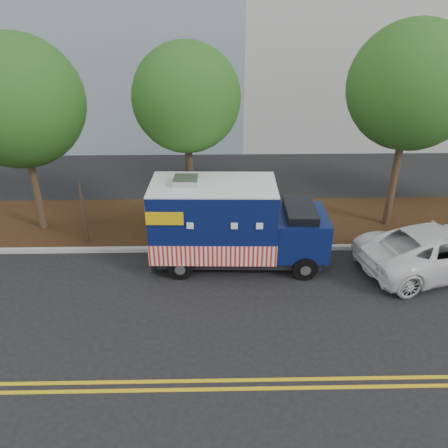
{
  "coord_description": "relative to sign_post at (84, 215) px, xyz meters",
  "views": [
    {
      "loc": [
        0.44,
        -11.7,
        7.79
      ],
      "look_at": [
        0.69,
        0.6,
        1.45
      ],
      "focal_mm": 35.0,
      "sensor_mm": 36.0,
      "label": 1
    }
  ],
  "objects": [
    {
      "name": "tree_a",
      "position": [
        -1.95,
        1.13,
        3.59
      ],
      "size": [
        4.36,
        4.36,
        6.98
      ],
      "color": "#38281C",
      "rests_on": "ground"
    },
    {
      "name": "white_car",
      "position": [
        11.61,
        -1.78,
        -0.47
      ],
      "size": [
        5.66,
        3.6,
        1.46
      ],
      "primitive_type": "imported",
      "rotation": [
        0.0,
        0.0,
        1.81
      ],
      "color": "white",
      "rests_on": "ground"
    },
    {
      "name": "centerline_near",
      "position": [
        4.09,
        -6.31,
        -1.19
      ],
      "size": [
        120.0,
        0.1,
        0.01
      ],
      "primitive_type": "cube",
      "color": "gold",
      "rests_on": "ground"
    },
    {
      "name": "food_truck",
      "position": [
        4.95,
        -1.22,
        0.16
      ],
      "size": [
        5.75,
        2.32,
        3.0
      ],
      "rotation": [
        0.0,
        0.0,
        -0.03
      ],
      "color": "black",
      "rests_on": "ground"
    },
    {
      "name": "ground",
      "position": [
        4.09,
        -1.86,
        -1.2
      ],
      "size": [
        120.0,
        120.0,
        0.0
      ],
      "primitive_type": "plane",
      "color": "black",
      "rests_on": "ground"
    },
    {
      "name": "tree_c",
      "position": [
        11.04,
        1.21,
        4.03
      ],
      "size": [
        4.24,
        4.24,
        7.36
      ],
      "color": "#38281C",
      "rests_on": "ground"
    },
    {
      "name": "mulch_strip",
      "position": [
        4.09,
        1.64,
        -1.12
      ],
      "size": [
        120.0,
        4.0,
        0.15
      ],
      "primitive_type": "cube",
      "color": "black",
      "rests_on": "ground"
    },
    {
      "name": "tree_b",
      "position": [
        3.61,
        1.01,
        3.72
      ],
      "size": [
        3.58,
        3.58,
        6.72
      ],
      "color": "#38281C",
      "rests_on": "ground"
    },
    {
      "name": "sign_post",
      "position": [
        0.0,
        0.0,
        0.0
      ],
      "size": [
        0.06,
        0.06,
        2.4
      ],
      "primitive_type": "cube",
      "color": "#473828",
      "rests_on": "ground"
    },
    {
      "name": "curb",
      "position": [
        4.09,
        -0.46,
        -1.12
      ],
      "size": [
        120.0,
        0.18,
        0.15
      ],
      "primitive_type": "cube",
      "color": "#9E9E99",
      "rests_on": "ground"
    },
    {
      "name": "centerline_far",
      "position": [
        4.09,
        -6.56,
        -1.19
      ],
      "size": [
        120.0,
        0.1,
        0.01
      ],
      "primitive_type": "cube",
      "color": "gold",
      "rests_on": "ground"
    }
  ]
}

